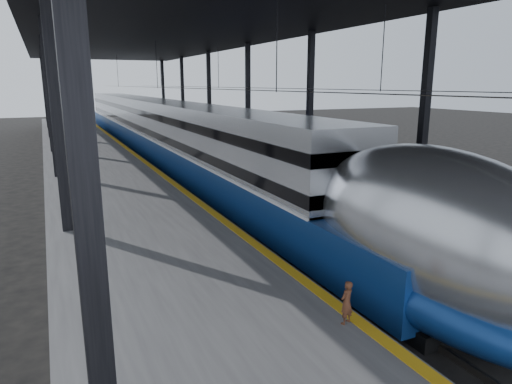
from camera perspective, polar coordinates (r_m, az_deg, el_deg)
ground at (r=13.78m, az=4.47°, el=-11.39°), size 160.00×160.00×0.00m
platform at (r=31.45m, az=-19.51°, el=2.96°), size 6.00×80.00×1.00m
yellow_strip at (r=31.73m, az=-14.54°, el=4.31°), size 0.30×80.00×0.01m
rails at (r=33.17m, az=-5.58°, el=3.44°), size 6.52×80.00×0.16m
canopy at (r=32.10m, az=-10.61°, el=19.15°), size 18.00×75.00×9.47m
tgv_train at (r=36.38m, az=-11.71°, el=7.34°), size 3.16×65.20×4.53m
second_train at (r=49.85m, az=-9.43°, el=8.72°), size 2.70×56.05×3.71m
child at (r=9.65m, az=11.25°, el=-13.39°), size 0.39×0.32×0.92m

